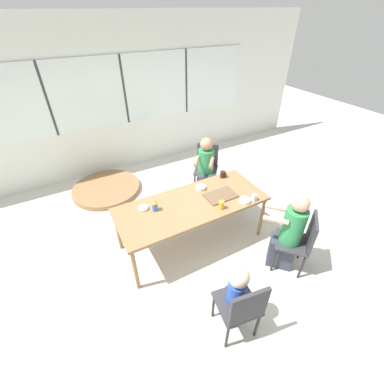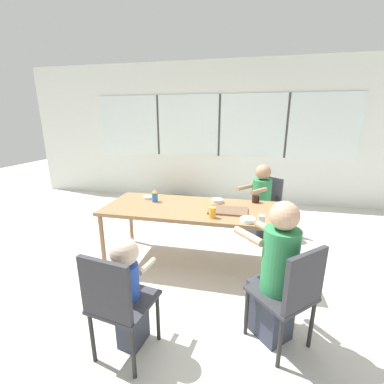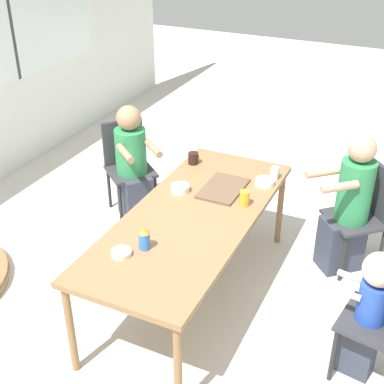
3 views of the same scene
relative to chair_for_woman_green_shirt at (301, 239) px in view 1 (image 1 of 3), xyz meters
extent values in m
plane|color=beige|center=(-0.96, 1.05, -0.51)|extent=(16.00, 16.00, 0.00)
cube|color=silver|center=(-0.96, 3.70, 0.89)|extent=(8.40, 0.06, 2.80)
cube|color=silver|center=(-0.96, 3.66, 1.05)|extent=(5.20, 0.02, 1.21)
cube|color=#333333|center=(-2.26, 3.65, 1.05)|extent=(0.04, 0.01, 1.21)
cube|color=#333333|center=(-0.96, 3.65, 1.05)|extent=(0.04, 0.01, 1.21)
cube|color=#333333|center=(0.34, 3.65, 1.05)|extent=(0.04, 0.01, 1.21)
cube|color=olive|center=(-0.96, 1.05, 0.18)|extent=(2.02, 0.83, 0.04)
cylinder|color=olive|center=(-1.92, 0.68, -0.18)|extent=(0.05, 0.05, 0.68)
cylinder|color=olive|center=(0.00, 0.68, -0.18)|extent=(0.05, 0.05, 0.68)
cylinder|color=olive|center=(-1.92, 1.42, -0.18)|extent=(0.05, 0.05, 0.68)
cylinder|color=olive|center=(0.00, 1.42, -0.18)|extent=(0.05, 0.05, 0.68)
cube|color=#333338|center=(-0.06, 0.07, -0.08)|extent=(0.57, 0.57, 0.03)
cube|color=#333338|center=(0.06, -0.07, 0.14)|extent=(0.30, 0.28, 0.42)
cylinder|color=black|center=(-0.30, 0.08, -0.31)|extent=(0.03, 0.03, 0.42)
cylinder|color=black|center=(-0.05, 0.31, -0.31)|extent=(0.03, 0.03, 0.42)
cylinder|color=black|center=(-0.07, -0.17, -0.31)|extent=(0.03, 0.03, 0.42)
cylinder|color=black|center=(0.18, 0.06, -0.31)|extent=(0.03, 0.03, 0.42)
cube|color=#333338|center=(-0.11, 2.07, -0.08)|extent=(0.56, 0.56, 0.03)
cube|color=#333338|center=(0.01, 2.21, 0.14)|extent=(0.32, 0.27, 0.42)
cylinder|color=black|center=(-0.09, 1.83, -0.31)|extent=(0.03, 0.03, 0.42)
cylinder|color=black|center=(-0.35, 2.05, -0.31)|extent=(0.03, 0.03, 0.42)
cylinder|color=black|center=(0.13, 2.10, -0.31)|extent=(0.03, 0.03, 0.42)
cylinder|color=black|center=(-0.13, 2.31, -0.31)|extent=(0.03, 0.03, 0.42)
cube|color=#333338|center=(-1.17, -0.26, -0.08)|extent=(0.46, 0.46, 0.03)
cube|color=#333338|center=(-1.20, -0.44, 0.14)|extent=(0.38, 0.10, 0.42)
cylinder|color=black|center=(-1.31, -0.07, -0.31)|extent=(0.03, 0.03, 0.42)
cylinder|color=black|center=(-0.98, -0.12, -0.31)|extent=(0.03, 0.03, 0.42)
cylinder|color=black|center=(-1.37, -0.40, -0.31)|extent=(0.03, 0.03, 0.42)
cylinder|color=black|center=(-1.03, -0.46, -0.31)|extent=(0.03, 0.03, 0.42)
cube|color=#333847|center=(-0.12, 0.14, -0.29)|extent=(0.39, 0.39, 0.44)
cylinder|color=#2D844C|center=(-0.09, 0.10, 0.18)|extent=(0.26, 0.26, 0.50)
sphere|color=tan|center=(-0.09, 0.10, 0.53)|extent=(0.21, 0.21, 0.21)
cylinder|color=tan|center=(-0.33, 0.18, 0.31)|extent=(0.24, 0.25, 0.06)
cylinder|color=tan|center=(-0.15, 0.34, 0.31)|extent=(0.24, 0.25, 0.06)
cube|color=#333847|center=(-0.17, 2.00, -0.29)|extent=(0.40, 0.41, 0.44)
cylinder|color=#2D844C|center=(-0.13, 2.04, 0.14)|extent=(0.28, 0.28, 0.41)
sphere|color=#A37A5B|center=(-0.13, 2.04, 0.45)|extent=(0.22, 0.22, 0.22)
cylinder|color=#A37A5B|center=(-0.19, 1.78, 0.24)|extent=(0.24, 0.27, 0.06)
cylinder|color=#A37A5B|center=(-0.38, 1.94, 0.24)|extent=(0.24, 0.27, 0.06)
cube|color=#333847|center=(-1.16, -0.19, -0.29)|extent=(0.20, 0.24, 0.44)
cylinder|color=#284CB7|center=(-1.17, -0.22, 0.06)|extent=(0.18, 0.18, 0.26)
sphere|color=beige|center=(-1.17, -0.22, 0.30)|extent=(0.20, 0.20, 0.20)
cylinder|color=beige|center=(-1.22, -0.06, 0.11)|extent=(0.07, 0.20, 0.04)
cylinder|color=beige|center=(-1.06, -0.08, 0.11)|extent=(0.07, 0.20, 0.04)
cube|color=brown|center=(-0.54, 0.99, 0.21)|extent=(0.43, 0.28, 0.02)
cylinder|color=black|center=(-0.24, 1.38, 0.25)|extent=(0.08, 0.08, 0.10)
torus|color=black|center=(-0.20, 1.38, 0.25)|extent=(0.01, 0.07, 0.07)
cylinder|color=blue|center=(-1.45, 1.15, 0.26)|extent=(0.07, 0.07, 0.12)
cone|color=orange|center=(-1.45, 1.15, 0.34)|extent=(0.08, 0.08, 0.04)
cylinder|color=gold|center=(-0.68, 0.77, 0.26)|extent=(0.07, 0.07, 0.11)
cube|color=silver|center=(-0.20, 0.70, 0.25)|extent=(0.06, 0.06, 0.09)
cylinder|color=white|center=(-0.33, 0.74, 0.22)|extent=(0.15, 0.15, 0.04)
cylinder|color=silver|center=(-0.70, 1.27, 0.23)|extent=(0.14, 0.14, 0.05)
cylinder|color=silver|center=(-1.57, 1.24, 0.22)|extent=(0.13, 0.13, 0.03)
cylinder|color=olive|center=(-1.76, 2.95, -0.50)|extent=(1.23, 1.23, 0.03)
cylinder|color=olive|center=(-1.76, 2.95, -0.47)|extent=(1.25, 1.25, 0.03)
cylinder|color=olive|center=(-1.76, 2.95, -0.44)|extent=(1.23, 1.23, 0.03)
camera|label=1|loc=(-2.25, -1.28, 2.33)|focal=24.00mm
camera|label=2|loc=(-0.37, -1.68, 1.18)|focal=24.00mm
camera|label=3|loc=(-3.79, -0.29, 2.17)|focal=50.00mm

